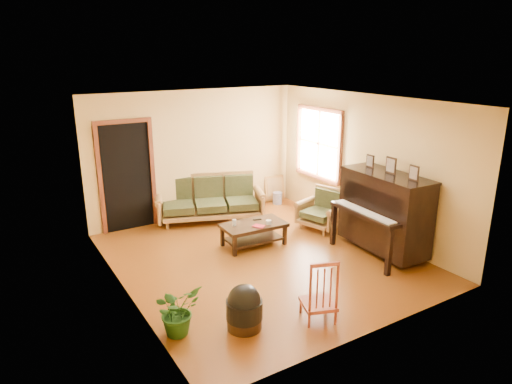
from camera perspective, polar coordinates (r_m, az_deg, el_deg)
floor at (r=7.71m, az=0.68°, el=-8.23°), size 5.00×5.00×0.00m
doorway at (r=8.97m, az=-15.82°, el=1.75°), size 1.08×0.16×2.05m
window at (r=9.50m, az=7.86°, el=6.02°), size 0.12×1.36×1.46m
sofa at (r=9.25m, az=-5.76°, el=-0.90°), size 2.29×1.56×0.91m
coffee_table at (r=8.12m, az=-0.30°, el=-5.32°), size 1.15×0.66×0.41m
armchair at (r=8.89m, az=8.04°, el=-2.17°), size 0.94×0.97×0.78m
piano at (r=7.95m, az=15.74°, el=-2.66°), size 1.01×1.62×1.40m
footstool at (r=5.84m, az=-1.47°, el=-14.81°), size 0.54×0.54×0.43m
red_chair at (r=5.95m, az=7.86°, el=-11.84°), size 0.53×0.56×0.87m
leaning_frame at (r=10.47m, az=2.32°, el=0.50°), size 0.47×0.18×0.62m
ceramic_crock at (r=10.33m, az=2.69°, el=-0.77°), size 0.22×0.22×0.27m
potted_plant at (r=5.77m, az=-9.79°, el=-14.35°), size 0.68×0.63×0.63m
book at (r=7.84m, az=0.09°, el=-4.47°), size 0.23×0.24×0.02m
candle at (r=7.94m, az=-2.73°, el=-3.84°), size 0.08×0.08×0.11m
glass_jar at (r=8.02m, az=1.59°, el=-3.78°), size 0.13×0.13×0.07m
remote at (r=8.22m, az=0.15°, el=-3.44°), size 0.16×0.08×0.02m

